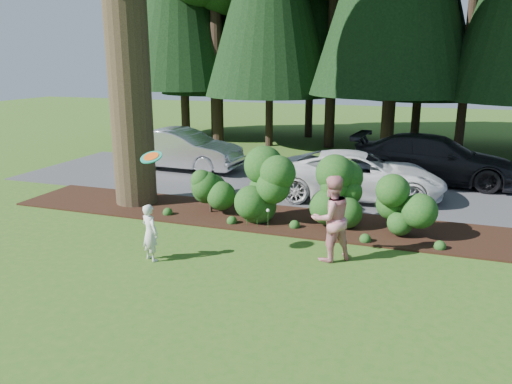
# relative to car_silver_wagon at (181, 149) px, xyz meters

# --- Properties ---
(ground) EXTENTS (80.00, 80.00, 0.00)m
(ground) POSITION_rel_car_silver_wagon_xyz_m (5.53, -8.20, -0.84)
(ground) COLOR #2C5919
(ground) RESTS_ON ground
(mulch_bed) EXTENTS (16.00, 2.50, 0.05)m
(mulch_bed) POSITION_rel_car_silver_wagon_xyz_m (5.53, -4.95, -0.82)
(mulch_bed) COLOR black
(mulch_bed) RESTS_ON ground
(driveway) EXTENTS (22.00, 6.00, 0.03)m
(driveway) POSITION_rel_car_silver_wagon_xyz_m (5.53, -0.70, -0.83)
(driveway) COLOR #38383A
(driveway) RESTS_ON ground
(shrub_row) EXTENTS (6.53, 1.60, 1.61)m
(shrub_row) POSITION_rel_car_silver_wagon_xyz_m (6.30, -5.06, -0.03)
(shrub_row) COLOR #154516
(shrub_row) RESTS_ON ground
(lily_cluster) EXTENTS (0.69, 0.09, 0.57)m
(lily_cluster) POSITION_rel_car_silver_wagon_xyz_m (5.23, -5.80, -0.35)
(lily_cluster) COLOR #154516
(lily_cluster) RESTS_ON ground
(car_silver_wagon) EXTENTS (5.00, 1.91, 1.63)m
(car_silver_wagon) POSITION_rel_car_silver_wagon_xyz_m (0.00, 0.00, 0.00)
(car_silver_wagon) COLOR #AAAAAF
(car_silver_wagon) RESTS_ON driveway
(car_white_suv) EXTENTS (5.67, 3.22, 1.49)m
(car_white_suv) POSITION_rel_car_silver_wagon_xyz_m (7.31, -1.99, -0.07)
(car_white_suv) COLOR white
(car_white_suv) RESTS_ON driveway
(car_dark_suv) EXTENTS (6.00, 2.95, 1.68)m
(car_dark_suv) POSITION_rel_car_silver_wagon_xyz_m (9.58, 1.11, 0.03)
(car_dark_suv) COLOR black
(car_dark_suv) RESTS_ON driveway
(child) EXTENTS (0.56, 0.47, 1.29)m
(child) POSITION_rel_car_silver_wagon_xyz_m (3.71, -8.63, -0.20)
(child) COLOR silver
(child) RESTS_ON ground
(adult) EXTENTS (1.18, 1.17, 1.93)m
(adult) POSITION_rel_car_silver_wagon_xyz_m (7.45, -7.28, 0.12)
(adult) COLOR red
(adult) RESTS_ON ground
(frisbee) EXTENTS (0.47, 0.44, 0.22)m
(frisbee) POSITION_rel_car_silver_wagon_xyz_m (3.88, -8.69, 1.52)
(frisbee) COLOR #1A9379
(frisbee) RESTS_ON ground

